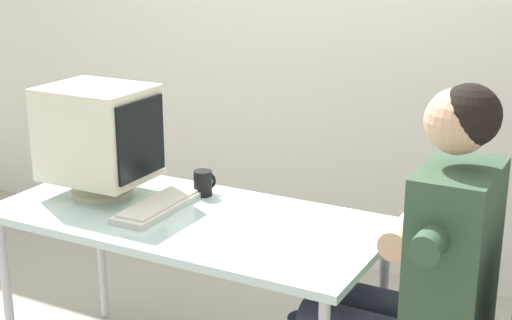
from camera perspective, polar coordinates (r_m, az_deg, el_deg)
The scene contains 5 objects.
desk at distance 2.77m, azimuth -5.13°, elevation -5.22°, with size 1.44×0.68×0.72m.
crt_monitor at distance 2.94m, azimuth -11.82°, elevation 1.93°, with size 0.40×0.32×0.43m.
keyboard at distance 2.82m, azimuth -7.33°, elevation -3.44°, with size 0.15×0.43×0.03m.
person_seated at distance 2.43m, azimuth 12.02°, elevation -8.01°, with size 0.75×0.57×1.30m.
desk_mug at distance 2.94m, azimuth -4.01°, elevation -1.74°, with size 0.07×0.08×0.10m.
Camera 1 is at (1.42, -2.14, 1.71)m, focal length 52.72 mm.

